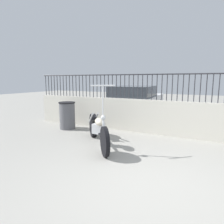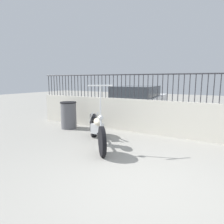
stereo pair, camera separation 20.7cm
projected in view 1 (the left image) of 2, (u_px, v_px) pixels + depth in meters
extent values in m
plane|color=gray|center=(156.00, 185.00, 3.06)|extent=(40.00, 40.00, 0.00)
cube|color=beige|center=(184.00, 120.00, 5.52)|extent=(10.35, 0.18, 1.01)
cylinder|color=#2D2D33|center=(46.00, 85.00, 7.68)|extent=(0.02, 0.02, 0.76)
cylinder|color=#2D2D33|center=(49.00, 85.00, 7.61)|extent=(0.02, 0.02, 0.76)
cylinder|color=#2D2D33|center=(52.00, 85.00, 7.55)|extent=(0.02, 0.02, 0.76)
cylinder|color=#2D2D33|center=(54.00, 85.00, 7.48)|extent=(0.02, 0.02, 0.76)
cylinder|color=#2D2D33|center=(57.00, 85.00, 7.42)|extent=(0.02, 0.02, 0.76)
cylinder|color=#2D2D33|center=(60.00, 85.00, 7.35)|extent=(0.02, 0.02, 0.76)
cylinder|color=#2D2D33|center=(63.00, 85.00, 7.29)|extent=(0.02, 0.02, 0.76)
cylinder|color=#2D2D33|center=(66.00, 85.00, 7.22)|extent=(0.02, 0.02, 0.76)
cylinder|color=#2D2D33|center=(70.00, 86.00, 7.16)|extent=(0.02, 0.02, 0.76)
cylinder|color=#2D2D33|center=(73.00, 86.00, 7.09)|extent=(0.02, 0.02, 0.76)
cylinder|color=#2D2D33|center=(76.00, 86.00, 7.03)|extent=(0.02, 0.02, 0.76)
cylinder|color=#2D2D33|center=(79.00, 86.00, 6.96)|extent=(0.02, 0.02, 0.76)
cylinder|color=#2D2D33|center=(83.00, 86.00, 6.90)|extent=(0.02, 0.02, 0.76)
cylinder|color=#2D2D33|center=(86.00, 86.00, 6.83)|extent=(0.02, 0.02, 0.76)
cylinder|color=#2D2D33|center=(90.00, 86.00, 6.77)|extent=(0.02, 0.02, 0.76)
cylinder|color=#2D2D33|center=(93.00, 86.00, 6.70)|extent=(0.02, 0.02, 0.76)
cylinder|color=#2D2D33|center=(97.00, 86.00, 6.64)|extent=(0.02, 0.02, 0.76)
cylinder|color=#2D2D33|center=(101.00, 86.00, 6.57)|extent=(0.02, 0.02, 0.76)
cylinder|color=#2D2D33|center=(105.00, 86.00, 6.51)|extent=(0.02, 0.02, 0.76)
cylinder|color=#2D2D33|center=(108.00, 86.00, 6.44)|extent=(0.02, 0.02, 0.76)
cylinder|color=#2D2D33|center=(112.00, 86.00, 6.38)|extent=(0.02, 0.02, 0.76)
cylinder|color=#2D2D33|center=(116.00, 86.00, 6.31)|extent=(0.02, 0.02, 0.76)
cylinder|color=#2D2D33|center=(120.00, 86.00, 6.25)|extent=(0.02, 0.02, 0.76)
cylinder|color=#2D2D33|center=(125.00, 86.00, 6.18)|extent=(0.02, 0.02, 0.76)
cylinder|color=#2D2D33|center=(129.00, 87.00, 6.12)|extent=(0.02, 0.02, 0.76)
cylinder|color=#2D2D33|center=(133.00, 87.00, 6.05)|extent=(0.02, 0.02, 0.76)
cylinder|color=#2D2D33|center=(138.00, 87.00, 5.99)|extent=(0.02, 0.02, 0.76)
cylinder|color=#2D2D33|center=(142.00, 87.00, 5.92)|extent=(0.02, 0.02, 0.76)
cylinder|color=#2D2D33|center=(147.00, 87.00, 5.86)|extent=(0.02, 0.02, 0.76)
cylinder|color=#2D2D33|center=(152.00, 87.00, 5.79)|extent=(0.02, 0.02, 0.76)
cylinder|color=#2D2D33|center=(157.00, 87.00, 5.73)|extent=(0.02, 0.02, 0.76)
cylinder|color=#2D2D33|center=(162.00, 87.00, 5.67)|extent=(0.02, 0.02, 0.76)
cylinder|color=#2D2D33|center=(167.00, 87.00, 5.60)|extent=(0.02, 0.02, 0.76)
cylinder|color=#2D2D33|center=(172.00, 87.00, 5.54)|extent=(0.02, 0.02, 0.76)
cylinder|color=#2D2D33|center=(178.00, 87.00, 5.47)|extent=(0.02, 0.02, 0.76)
cylinder|color=#2D2D33|center=(183.00, 87.00, 5.41)|extent=(0.02, 0.02, 0.76)
cylinder|color=#2D2D33|center=(189.00, 88.00, 5.34)|extent=(0.02, 0.02, 0.76)
cylinder|color=#2D2D33|center=(194.00, 88.00, 5.28)|extent=(0.02, 0.02, 0.76)
cylinder|color=#2D2D33|center=(200.00, 88.00, 5.21)|extent=(0.02, 0.02, 0.76)
cylinder|color=#2D2D33|center=(206.00, 88.00, 5.15)|extent=(0.02, 0.02, 0.76)
cylinder|color=#2D2D33|center=(213.00, 88.00, 5.08)|extent=(0.02, 0.02, 0.76)
cylinder|color=#2D2D33|center=(219.00, 88.00, 5.02)|extent=(0.02, 0.02, 0.76)
cylinder|color=#2D2D33|center=(187.00, 74.00, 5.32)|extent=(10.35, 0.04, 0.04)
cylinder|color=black|center=(105.00, 142.00, 4.18)|extent=(0.49, 0.54, 0.64)
cylinder|color=black|center=(93.00, 125.00, 5.65)|extent=(0.53, 0.58, 0.65)
cylinder|color=black|center=(98.00, 132.00, 4.91)|extent=(0.98, 1.10, 0.06)
cube|color=silver|center=(98.00, 129.00, 4.85)|extent=(0.28, 0.18, 0.24)
ellipsoid|color=beige|center=(99.00, 122.00, 4.70)|extent=(0.42, 0.44, 0.18)
cube|color=black|center=(95.00, 121.00, 5.34)|extent=(0.31, 0.32, 0.06)
cylinder|color=silver|center=(104.00, 129.00, 4.22)|extent=(0.18, 0.20, 0.51)
sphere|color=silver|center=(103.00, 118.00, 4.24)|extent=(0.11, 0.11, 0.11)
cylinder|color=silver|center=(103.00, 101.00, 4.22)|extent=(0.03, 0.03, 0.66)
cylinder|color=silver|center=(103.00, 86.00, 4.16)|extent=(0.41, 0.37, 0.03)
cylinder|color=silver|center=(91.00, 118.00, 5.55)|extent=(0.54, 0.61, 0.44)
cylinder|color=silver|center=(96.00, 118.00, 5.59)|extent=(0.54, 0.61, 0.44)
cylinder|color=#56565B|center=(67.00, 116.00, 6.54)|extent=(0.50, 0.50, 0.84)
cylinder|color=black|center=(67.00, 103.00, 6.47)|extent=(0.53, 0.53, 0.04)
cylinder|color=black|center=(127.00, 104.00, 10.38)|extent=(0.16, 0.65, 0.64)
cylinder|color=black|center=(159.00, 106.00, 9.74)|extent=(0.16, 0.65, 0.64)
cylinder|color=black|center=(104.00, 112.00, 7.89)|extent=(0.16, 0.65, 0.64)
cylinder|color=black|center=(146.00, 115.00, 7.25)|extent=(0.16, 0.65, 0.64)
cube|color=silver|center=(135.00, 103.00, 8.77)|extent=(2.12, 4.54, 0.65)
cube|color=#2D3338|center=(134.00, 91.00, 8.49)|extent=(1.77, 2.24, 0.45)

